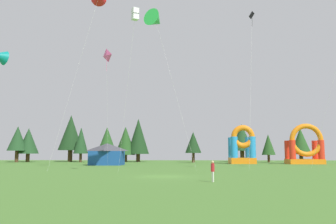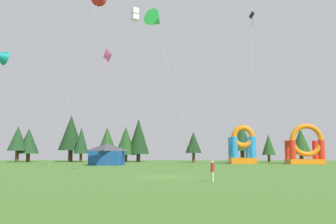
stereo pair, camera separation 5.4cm
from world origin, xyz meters
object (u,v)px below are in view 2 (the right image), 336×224
Objects in this scene: kite_pink_diamond at (106,57)px; person_midfield at (212,169)px; inflatable_orange_dome at (242,149)px; inflatable_yellow_castle at (305,149)px; festival_tent at (107,154)px; kite_white_box at (135,15)px; kite_black_diamond at (252,18)px; kite_green_delta at (156,20)px.

person_midfield is at bearing -59.01° from kite_pink_diamond.
inflatable_orange_dome is (8.67, 39.67, 1.72)m from person_midfield.
person_midfield is 0.22× the size of inflatable_orange_dome.
inflatable_yellow_castle is (32.45, 17.02, -12.67)m from kite_pink_diamond.
person_midfield is 0.29× the size of festival_tent.
kite_white_box is at bearing -72.04° from festival_tent.
inflatable_orange_dome is at bearing -28.70° from person_midfield.
inflatable_yellow_castle is (19.67, 38.30, 1.74)m from person_midfield.
kite_white_box reaches higher than festival_tent.
kite_black_diamond is 21.17m from kite_white_box.
kite_black_diamond is 31.22m from festival_tent.
kite_pink_diamond is at bearing -79.53° from festival_tent.
kite_black_diamond is 1.32× the size of kite_white_box.
inflatable_orange_dome is (21.45, 18.39, -12.70)m from kite_pink_diamond.
festival_tent is at bearing 156.18° from kite_black_diamond.
inflatable_orange_dome is at bearing 172.87° from inflatable_yellow_castle.
festival_tent is at bearing 107.96° from kite_white_box.
person_midfield is (6.91, -7.88, -14.98)m from kite_white_box.
inflatable_yellow_castle is at bearing 27.67° from kite_pink_diamond.
kite_pink_diamond is 2.29× the size of inflatable_orange_dome.
inflatable_orange_dome reaches higher than person_midfield.
kite_black_diamond is 3.10× the size of inflatable_orange_dome.
kite_green_delta is 31.58m from inflatable_orange_dome.
kite_black_diamond reaches higher than kite_pink_diamond.
kite_pink_diamond is at bearing -177.05° from kite_black_diamond.
kite_green_delta is at bearing -121.32° from inflatable_orange_dome.
festival_tent is (-7.90, 24.39, -14.10)m from kite_white_box.
festival_tent is (-9.30, 15.91, -16.74)m from kite_green_delta.
person_midfield is 43.09m from inflatable_yellow_castle.
festival_tent is (-22.51, 9.94, -19.22)m from kite_black_diamond.
kite_green_delta is 2.82× the size of inflatable_orange_dome.
inflatable_orange_dome reaches higher than festival_tent.
kite_white_box is 3.15× the size of festival_tent.
inflatable_yellow_castle is at bearing -7.13° from inflatable_orange_dome.
festival_tent is at bearing 100.47° from kite_pink_diamond.
kite_black_diamond is 3.03× the size of inflatable_yellow_castle.
festival_tent is at bearing -162.50° from inflatable_orange_dome.
kite_green_delta is at bearing 2.24° from person_midfield.
kite_pink_diamond is 9.34m from kite_green_delta.
person_midfield is at bearing -71.38° from kite_green_delta.
kite_black_diamond reaches higher than kite_white_box.
inflatable_orange_dome is at bearing 58.68° from kite_green_delta.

